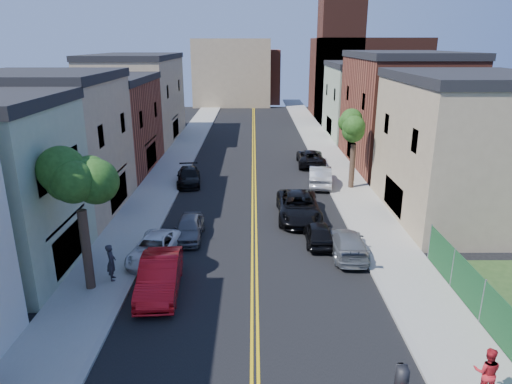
{
  "coord_description": "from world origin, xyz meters",
  "views": [
    {
      "loc": [
        -0.04,
        -5.72,
        11.42
      ],
      "look_at": [
        0.12,
        23.09,
        2.0
      ],
      "focal_mm": 32.28,
      "sensor_mm": 36.0,
      "label": 1
    }
  ],
  "objects_px": {
    "grey_car_left": "(189,228)",
    "dark_car_right_far": "(311,157)",
    "black_car_left": "(189,176)",
    "black_car_right": "(318,232)",
    "red_sedan": "(160,276)",
    "grey_car_right": "(348,244)",
    "pedestrian_left": "(111,262)",
    "black_suv_lane": "(299,207)",
    "pedestrian_right": "(487,372)",
    "white_pickup": "(154,248)",
    "silver_car_right": "(320,176)"
  },
  "relations": [
    {
      "from": "white_pickup",
      "to": "grey_car_left",
      "type": "bearing_deg",
      "value": 67.53
    },
    {
      "from": "white_pickup",
      "to": "red_sedan",
      "type": "bearing_deg",
      "value": -68.14
    },
    {
      "from": "black_car_left",
      "to": "black_car_right",
      "type": "height_order",
      "value": "black_car_left"
    },
    {
      "from": "red_sedan",
      "to": "dark_car_right_far",
      "type": "height_order",
      "value": "red_sedan"
    },
    {
      "from": "red_sedan",
      "to": "black_car_right",
      "type": "bearing_deg",
      "value": 29.98
    },
    {
      "from": "red_sedan",
      "to": "silver_car_right",
      "type": "distance_m",
      "value": 19.87
    },
    {
      "from": "black_car_right",
      "to": "pedestrian_left",
      "type": "relative_size",
      "value": 2.09
    },
    {
      "from": "dark_car_right_far",
      "to": "white_pickup",
      "type": "bearing_deg",
      "value": 63.27
    },
    {
      "from": "grey_car_left",
      "to": "dark_car_right_far",
      "type": "bearing_deg",
      "value": 60.94
    },
    {
      "from": "grey_car_right",
      "to": "black_car_left",
      "type": "bearing_deg",
      "value": -49.49
    },
    {
      "from": "white_pickup",
      "to": "pedestrian_left",
      "type": "xyz_separation_m",
      "value": [
        -1.56,
        -2.55,
        0.45
      ]
    },
    {
      "from": "grey_car_right",
      "to": "black_car_right",
      "type": "distance_m",
      "value": 2.18
    },
    {
      "from": "white_pickup",
      "to": "pedestrian_right",
      "type": "distance_m",
      "value": 16.84
    },
    {
      "from": "white_pickup",
      "to": "dark_car_right_far",
      "type": "relative_size",
      "value": 0.85
    },
    {
      "from": "black_suv_lane",
      "to": "pedestrian_left",
      "type": "height_order",
      "value": "pedestrian_left"
    },
    {
      "from": "white_pickup",
      "to": "black_suv_lane",
      "type": "distance_m",
      "value": 10.48
    },
    {
      "from": "red_sedan",
      "to": "black_car_right",
      "type": "height_order",
      "value": "red_sedan"
    },
    {
      "from": "black_car_left",
      "to": "red_sedan",
      "type": "bearing_deg",
      "value": -93.73
    },
    {
      "from": "silver_car_right",
      "to": "pedestrian_right",
      "type": "bearing_deg",
      "value": 101.89
    },
    {
      "from": "silver_car_right",
      "to": "grey_car_right",
      "type": "bearing_deg",
      "value": 95.58
    },
    {
      "from": "dark_car_right_far",
      "to": "red_sedan",
      "type": "bearing_deg",
      "value": 68.88
    },
    {
      "from": "black_car_left",
      "to": "silver_car_right",
      "type": "bearing_deg",
      "value": -9.05
    },
    {
      "from": "dark_car_right_far",
      "to": "pedestrian_left",
      "type": "bearing_deg",
      "value": 62.91
    },
    {
      "from": "grey_car_left",
      "to": "red_sedan",
      "type": "bearing_deg",
      "value": -95.66
    },
    {
      "from": "dark_car_right_far",
      "to": "pedestrian_left",
      "type": "distance_m",
      "value": 26.11
    },
    {
      "from": "grey_car_right",
      "to": "dark_car_right_far",
      "type": "bearing_deg",
      "value": -88.51
    },
    {
      "from": "red_sedan",
      "to": "silver_car_right",
      "type": "xyz_separation_m",
      "value": [
        10.01,
        17.16,
        -0.01
      ]
    },
    {
      "from": "dark_car_right_far",
      "to": "black_suv_lane",
      "type": "xyz_separation_m",
      "value": [
        -2.5,
        -14.2,
        0.09
      ]
    },
    {
      "from": "grey_car_right",
      "to": "black_suv_lane",
      "type": "xyz_separation_m",
      "value": [
        -2.23,
        5.67,
        0.17
      ]
    },
    {
      "from": "white_pickup",
      "to": "silver_car_right",
      "type": "bearing_deg",
      "value": 57.23
    },
    {
      "from": "red_sedan",
      "to": "grey_car_left",
      "type": "height_order",
      "value": "red_sedan"
    },
    {
      "from": "white_pickup",
      "to": "grey_car_right",
      "type": "relative_size",
      "value": 0.98
    },
    {
      "from": "black_car_right",
      "to": "pedestrian_left",
      "type": "bearing_deg",
      "value": 23.58
    },
    {
      "from": "red_sedan",
      "to": "dark_car_right_far",
      "type": "distance_m",
      "value": 25.84
    },
    {
      "from": "grey_car_left",
      "to": "dark_car_right_far",
      "type": "relative_size",
      "value": 0.75
    },
    {
      "from": "grey_car_left",
      "to": "black_car_left",
      "type": "bearing_deg",
      "value": 97.14
    },
    {
      "from": "grey_car_left",
      "to": "grey_car_right",
      "type": "distance_m",
      "value": 9.5
    },
    {
      "from": "grey_car_left",
      "to": "black_suv_lane",
      "type": "xyz_separation_m",
      "value": [
        6.96,
        3.3,
        0.15
      ]
    },
    {
      "from": "black_suv_lane",
      "to": "black_car_left",
      "type": "bearing_deg",
      "value": 137.67
    },
    {
      "from": "white_pickup",
      "to": "grey_car_left",
      "type": "distance_m",
      "value": 3.23
    },
    {
      "from": "black_car_left",
      "to": "pedestrian_left",
      "type": "relative_size",
      "value": 2.49
    },
    {
      "from": "grey_car_left",
      "to": "grey_car_right",
      "type": "relative_size",
      "value": 0.87
    },
    {
      "from": "black_suv_lane",
      "to": "pedestrian_right",
      "type": "distance_m",
      "value": 17.26
    },
    {
      "from": "grey_car_left",
      "to": "black_car_right",
      "type": "bearing_deg",
      "value": -6.1
    },
    {
      "from": "silver_car_right",
      "to": "pedestrian_right",
      "type": "xyz_separation_m",
      "value": [
        2.18,
        -24.16,
        0.21
      ]
    },
    {
      "from": "dark_car_right_far",
      "to": "black_suv_lane",
      "type": "bearing_deg",
      "value": 81.7
    },
    {
      "from": "red_sedan",
      "to": "grey_car_right",
      "type": "height_order",
      "value": "red_sedan"
    },
    {
      "from": "silver_car_right",
      "to": "black_suv_lane",
      "type": "distance_m",
      "value": 7.95
    },
    {
      "from": "grey_car_left",
      "to": "pedestrian_right",
      "type": "height_order",
      "value": "pedestrian_right"
    },
    {
      "from": "black_car_left",
      "to": "silver_car_right",
      "type": "relative_size",
      "value": 0.92
    }
  ]
}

